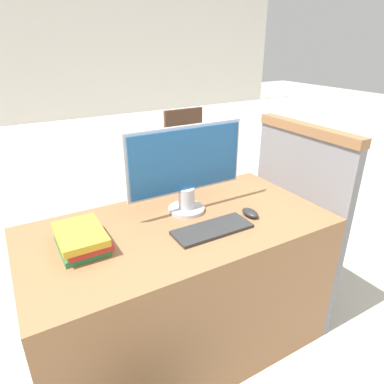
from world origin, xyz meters
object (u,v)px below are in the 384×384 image
at_px(monitor, 186,167).
at_px(book_stack, 82,239).
at_px(mouse, 250,213).
at_px(keyboard, 212,229).
at_px(far_chair, 189,150).

xyz_separation_m(monitor, book_stack, (-0.54, -0.08, -0.19)).
height_order(mouse, book_stack, book_stack).
bearing_deg(keyboard, mouse, 6.53).
bearing_deg(monitor, far_chair, 60.02).
bearing_deg(far_chair, monitor, -130.51).
bearing_deg(monitor, mouse, -39.97).
bearing_deg(mouse, far_chair, 69.20).
relative_size(keyboard, mouse, 3.55).
distance_m(monitor, mouse, 0.39).
distance_m(keyboard, mouse, 0.24).
height_order(monitor, book_stack, monitor).
distance_m(monitor, far_chair, 1.98).
bearing_deg(monitor, keyboard, -88.73).
height_order(mouse, far_chair, far_chair).
distance_m(mouse, book_stack, 0.80).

